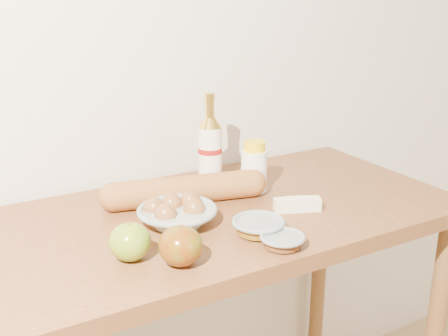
{
  "coord_description": "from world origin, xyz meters",
  "views": [
    {
      "loc": [
        -0.62,
        0.07,
        1.44
      ],
      "look_at": [
        0.0,
        1.15,
        1.02
      ],
      "focal_mm": 45.0,
      "sensor_mm": 36.0,
      "label": 1
    }
  ],
  "objects_px": {
    "bourbon_bottle": "(210,151)",
    "cream_bottle": "(254,168)",
    "egg_bowl": "(177,213)",
    "table": "(218,256)",
    "baguette": "(185,190)"
  },
  "relations": [
    {
      "from": "bourbon_bottle",
      "to": "table",
      "type": "bearing_deg",
      "value": -133.45
    },
    {
      "from": "bourbon_bottle",
      "to": "baguette",
      "type": "xyz_separation_m",
      "value": [
        -0.11,
        -0.06,
        -0.07
      ]
    },
    {
      "from": "cream_bottle",
      "to": "table",
      "type": "bearing_deg",
      "value": -133.39
    },
    {
      "from": "cream_bottle",
      "to": "baguette",
      "type": "xyz_separation_m",
      "value": [
        -0.2,
        0.01,
        -0.03
      ]
    },
    {
      "from": "baguette",
      "to": "egg_bowl",
      "type": "bearing_deg",
      "value": -111.72
    },
    {
      "from": "table",
      "to": "egg_bowl",
      "type": "bearing_deg",
      "value": -170.76
    },
    {
      "from": "cream_bottle",
      "to": "egg_bowl",
      "type": "bearing_deg",
      "value": -140.4
    },
    {
      "from": "table",
      "to": "cream_bottle",
      "type": "bearing_deg",
      "value": 26.05
    },
    {
      "from": "egg_bowl",
      "to": "baguette",
      "type": "distance_m",
      "value": 0.13
    },
    {
      "from": "bourbon_bottle",
      "to": "cream_bottle",
      "type": "relative_size",
      "value": 1.9
    },
    {
      "from": "bourbon_bottle",
      "to": "cream_bottle",
      "type": "bearing_deg",
      "value": -60.4
    },
    {
      "from": "table",
      "to": "cream_bottle",
      "type": "distance_m",
      "value": 0.25
    },
    {
      "from": "table",
      "to": "baguette",
      "type": "xyz_separation_m",
      "value": [
        -0.05,
        0.09,
        0.16
      ]
    },
    {
      "from": "table",
      "to": "bourbon_bottle",
      "type": "xyz_separation_m",
      "value": [
        0.06,
        0.15,
        0.23
      ]
    },
    {
      "from": "table",
      "to": "cream_bottle",
      "type": "relative_size",
      "value": 8.73
    }
  ]
}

